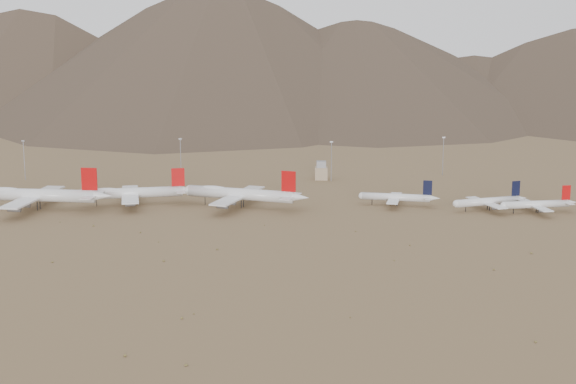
{
  "coord_description": "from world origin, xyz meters",
  "views": [
    {
      "loc": [
        23.85,
        -389.93,
        91.73
      ],
      "look_at": [
        11.24,
        30.0,
        9.28
      ],
      "focal_mm": 50.0,
      "sensor_mm": 36.0,
      "label": 1
    }
  ],
  "objects_px": {
    "widebody_east": "(241,194)",
    "narrowbody_b": "(489,201)",
    "narrowbody_a": "(398,197)",
    "widebody_west": "(36,195)",
    "widebody_centre": "(133,193)",
    "control_tower": "(321,171)"
  },
  "relations": [
    {
      "from": "widebody_centre",
      "to": "widebody_east",
      "type": "relative_size",
      "value": 0.93
    },
    {
      "from": "widebody_west",
      "to": "narrowbody_a",
      "type": "distance_m",
      "value": 194.44
    },
    {
      "from": "narrowbody_a",
      "to": "narrowbody_b",
      "type": "bearing_deg",
      "value": -1.18
    },
    {
      "from": "widebody_centre",
      "to": "narrowbody_b",
      "type": "relative_size",
      "value": 1.51
    },
    {
      "from": "widebody_west",
      "to": "narrowbody_a",
      "type": "bearing_deg",
      "value": 10.06
    },
    {
      "from": "widebody_east",
      "to": "narrowbody_b",
      "type": "distance_m",
      "value": 132.98
    },
    {
      "from": "widebody_west",
      "to": "widebody_centre",
      "type": "bearing_deg",
      "value": 21.82
    },
    {
      "from": "widebody_east",
      "to": "narrowbody_b",
      "type": "xyz_separation_m",
      "value": [
        132.91,
        -3.32,
        -2.58
      ]
    },
    {
      "from": "widebody_centre",
      "to": "narrowbody_b",
      "type": "height_order",
      "value": "widebody_centre"
    },
    {
      "from": "widebody_east",
      "to": "widebody_centre",
      "type": "bearing_deg",
      "value": -166.99
    },
    {
      "from": "widebody_centre",
      "to": "narrowbody_b",
      "type": "xyz_separation_m",
      "value": [
        192.93,
        -8.23,
        -1.92
      ]
    },
    {
      "from": "widebody_centre",
      "to": "control_tower",
      "type": "distance_m",
      "value": 132.48
    },
    {
      "from": "widebody_west",
      "to": "widebody_centre",
      "type": "distance_m",
      "value": 50.49
    },
    {
      "from": "narrowbody_b",
      "to": "control_tower",
      "type": "relative_size",
      "value": 3.58
    },
    {
      "from": "widebody_centre",
      "to": "control_tower",
      "type": "relative_size",
      "value": 5.41
    },
    {
      "from": "widebody_east",
      "to": "narrowbody_a",
      "type": "height_order",
      "value": "widebody_east"
    },
    {
      "from": "widebody_centre",
      "to": "control_tower",
      "type": "height_order",
      "value": "widebody_centre"
    },
    {
      "from": "widebody_centre",
      "to": "widebody_east",
      "type": "xyz_separation_m",
      "value": [
        60.02,
        -4.91,
        0.65
      ]
    },
    {
      "from": "widebody_centre",
      "to": "narrowbody_b",
      "type": "distance_m",
      "value": 193.11
    },
    {
      "from": "widebody_east",
      "to": "narrowbody_a",
      "type": "distance_m",
      "value": 85.62
    },
    {
      "from": "widebody_centre",
      "to": "widebody_east",
      "type": "distance_m",
      "value": 60.22
    },
    {
      "from": "widebody_east",
      "to": "narrowbody_a",
      "type": "relative_size",
      "value": 1.59
    }
  ]
}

